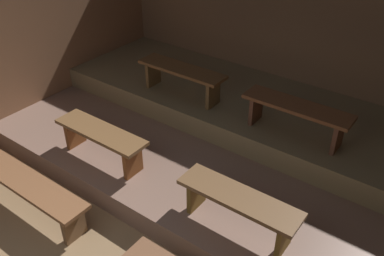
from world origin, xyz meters
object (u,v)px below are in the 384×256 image
(bench_middle_right, at_px, (296,112))
(bench_middle_left, at_px, (182,74))
(bench_lower_right, at_px, (239,203))
(bench_floor_left, at_px, (18,180))
(bench_lower_left, at_px, (101,137))

(bench_middle_right, bearing_deg, bench_middle_left, 180.00)
(bench_lower_right, bearing_deg, bench_middle_right, 94.05)
(bench_middle_left, bearing_deg, bench_lower_right, -38.78)
(bench_floor_left, relative_size, bench_lower_right, 1.66)
(bench_lower_left, relative_size, bench_lower_right, 1.00)
(bench_lower_right, bearing_deg, bench_lower_left, 180.00)
(bench_lower_left, relative_size, bench_middle_left, 0.96)
(bench_middle_left, distance_m, bench_middle_right, 1.65)
(bench_floor_left, bearing_deg, bench_middle_left, 77.03)
(bench_lower_left, bearing_deg, bench_floor_left, -115.96)
(bench_lower_left, bearing_deg, bench_middle_right, 38.78)
(bench_floor_left, bearing_deg, bench_middle_right, 46.34)
(bench_floor_left, height_order, bench_lower_left, bench_lower_left)
(bench_middle_left, relative_size, bench_middle_right, 1.00)
(bench_middle_right, bearing_deg, bench_floor_left, -133.66)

